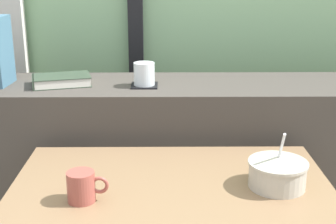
# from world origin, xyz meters

# --- Properties ---
(dark_console_ledge) EXTENTS (2.80, 0.38, 0.85)m
(dark_console_ledge) POSITION_xyz_m (0.00, 0.55, 0.43)
(dark_console_ledge) COLOR #423D38
(dark_console_ledge) RESTS_ON ground
(coaster_square) EXTENTS (0.10, 0.10, 0.00)m
(coaster_square) POSITION_xyz_m (-0.04, 0.51, 0.85)
(coaster_square) COLOR black
(coaster_square) RESTS_ON dark_console_ledge
(juice_glass) EXTENTS (0.08, 0.08, 0.09)m
(juice_glass) POSITION_xyz_m (-0.04, 0.51, 0.90)
(juice_glass) COLOR white
(juice_glass) RESTS_ON coaster_square
(closed_book) EXTENTS (0.24, 0.19, 0.04)m
(closed_book) POSITION_xyz_m (-0.36, 0.53, 0.87)
(closed_book) COLOR #334233
(closed_book) RESTS_ON dark_console_ledge
(soup_bowl) EXTENTS (0.17, 0.17, 0.17)m
(soup_bowl) POSITION_xyz_m (0.36, -0.01, 0.73)
(soup_bowl) COLOR #BCB7A8
(soup_bowl) RESTS_ON breakfast_table
(ceramic_mug) EXTENTS (0.11, 0.08, 0.08)m
(ceramic_mug) POSITION_xyz_m (-0.19, -0.09, 0.73)
(ceramic_mug) COLOR #9E4C42
(ceramic_mug) RESTS_ON breakfast_table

